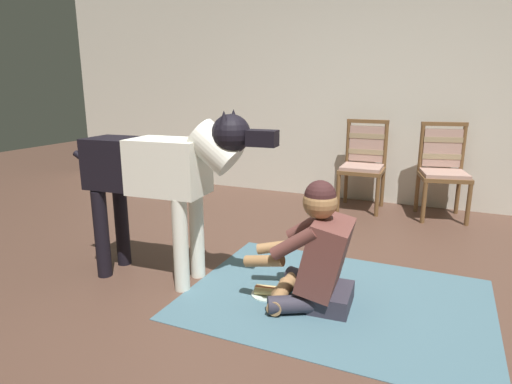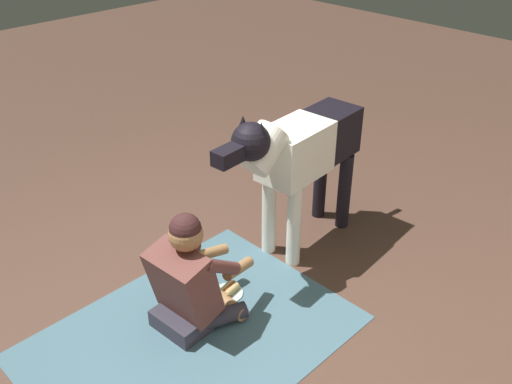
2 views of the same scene
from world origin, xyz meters
name	(u,v)px [view 2 (image 2 of 2)]	position (x,y,z in m)	size (l,w,h in m)	color
ground_plane	(193,299)	(0.00, 0.00, 0.00)	(15.21, 15.21, 0.00)	brown
area_rug	(192,336)	(0.23, 0.26, 0.00)	(1.90, 1.41, 0.01)	#476977
person_sitting_on_floor	(190,280)	(0.12, 0.15, 0.33)	(0.68, 0.58, 0.81)	#34303D
large_dog	(300,153)	(-0.96, 0.07, 0.78)	(1.55, 0.38, 1.21)	white
hot_dog_on_plate	(228,291)	(-0.20, 0.13, 0.03)	(0.21, 0.21, 0.06)	silver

